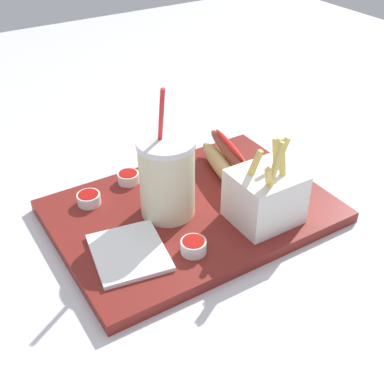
# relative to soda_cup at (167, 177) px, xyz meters

# --- Properties ---
(ground_plane) EXTENTS (2.40, 2.40, 0.02)m
(ground_plane) POSITION_rel_soda_cup_xyz_m (-0.04, 0.01, -0.10)
(ground_plane) COLOR silver
(food_tray) EXTENTS (0.45, 0.32, 0.02)m
(food_tray) POSITION_rel_soda_cup_xyz_m (-0.04, 0.01, -0.08)
(food_tray) COLOR maroon
(food_tray) RESTS_ON ground_plane
(soda_cup) EXTENTS (0.09, 0.09, 0.22)m
(soda_cup) POSITION_rel_soda_cup_xyz_m (0.00, 0.00, 0.00)
(soda_cup) COLOR beige
(soda_cup) RESTS_ON food_tray
(fries_basket) EXTENTS (0.10, 0.09, 0.16)m
(fries_basket) POSITION_rel_soda_cup_xyz_m (-0.12, 0.10, -0.02)
(fries_basket) COLOR white
(fries_basket) RESTS_ON food_tray
(hot_dog_1) EXTENTS (0.09, 0.19, 0.07)m
(hot_dog_1) POSITION_rel_soda_cup_xyz_m (-0.15, -0.04, -0.04)
(hot_dog_1) COLOR tan
(hot_dog_1) RESTS_ON food_tray
(ketchup_cup_1) EXTENTS (0.04, 0.04, 0.02)m
(ketchup_cup_1) POSITION_rel_soda_cup_xyz_m (0.02, 0.11, -0.06)
(ketchup_cup_1) COLOR white
(ketchup_cup_1) RESTS_ON food_tray
(ketchup_cup_2) EXTENTS (0.04, 0.04, 0.02)m
(ketchup_cup_2) POSITION_rel_soda_cup_xyz_m (0.10, -0.09, -0.06)
(ketchup_cup_2) COLOR white
(ketchup_cup_2) RESTS_ON food_tray
(ketchup_cup_3) EXTENTS (0.04, 0.04, 0.02)m
(ketchup_cup_3) POSITION_rel_soda_cup_xyz_m (0.02, -0.11, -0.06)
(ketchup_cup_3) COLOR white
(ketchup_cup_3) RESTS_ON food_tray
(napkin_stack) EXTENTS (0.12, 0.14, 0.01)m
(napkin_stack) POSITION_rel_soda_cup_xyz_m (0.10, 0.06, -0.06)
(napkin_stack) COLOR white
(napkin_stack) RESTS_ON food_tray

